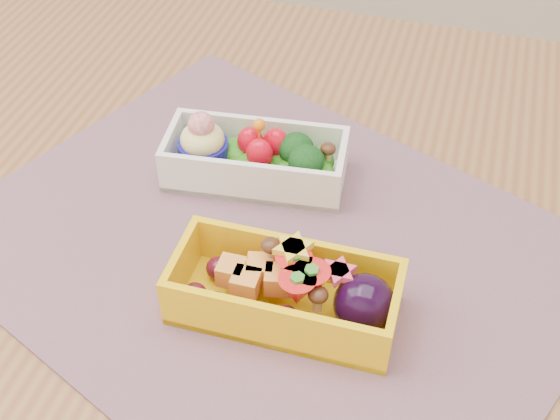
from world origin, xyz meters
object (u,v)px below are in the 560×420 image
(placemat, at_px, (269,249))
(bento_yellow, at_px, (290,291))
(bento_white, at_px, (254,158))
(table, at_px, (298,355))

(placemat, height_order, bento_yellow, bento_yellow)
(bento_white, distance_m, bento_yellow, 0.15)
(bento_yellow, bearing_deg, placemat, 119.59)
(placemat, distance_m, bento_white, 0.09)
(table, distance_m, bento_white, 0.17)
(bento_yellow, bearing_deg, bento_white, 116.72)
(placemat, distance_m, bento_yellow, 0.07)
(table, distance_m, placemat, 0.11)
(bento_white, height_order, bento_yellow, bento_white)
(placemat, bearing_deg, bento_white, 115.02)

